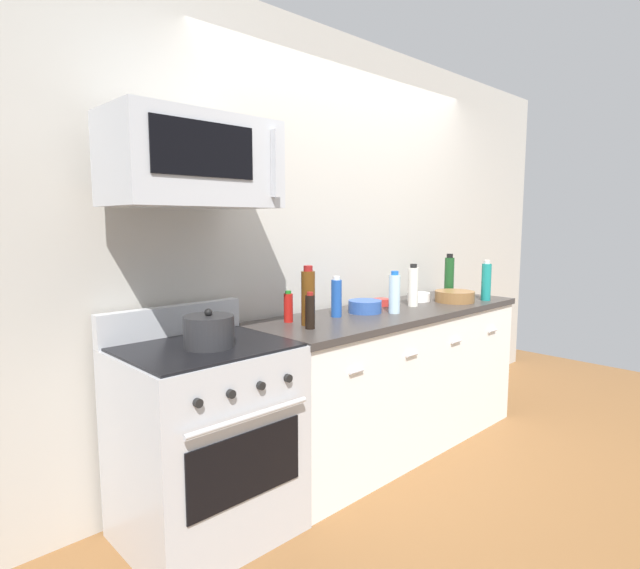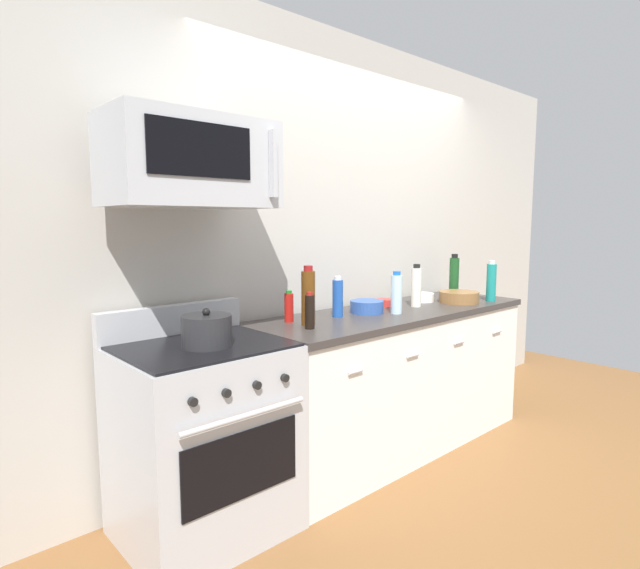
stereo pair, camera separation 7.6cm
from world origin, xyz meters
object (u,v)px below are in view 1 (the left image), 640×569
at_px(range_oven, 206,439).
at_px(bottle_water_clear, 394,293).
at_px(bottle_hot_sauce_red, 288,307).
at_px(bowl_blue_mixing, 365,306).
at_px(bowl_wooden_salad, 455,296).
at_px(bottle_wine_green, 449,277).
at_px(stockpot, 209,331).
at_px(bottle_soda_blue, 336,298).
at_px(bottle_soy_sauce_dark, 310,311).
at_px(bowl_white_ceramic, 419,297).
at_px(bottle_wine_amber, 308,297).
at_px(bottle_vinegar_white, 413,286).
at_px(bottle_sparkling_teal, 486,281).
at_px(bowl_red_small, 382,302).
at_px(microwave, 193,162).

xyz_separation_m(range_oven, bottle_water_clear, (1.30, -0.09, 0.58)).
xyz_separation_m(bottle_hot_sauce_red, bowl_blue_mixing, (0.54, -0.10, -0.04)).
relative_size(bottle_hot_sauce_red, bowl_wooden_salad, 0.65).
relative_size(bottle_water_clear, bottle_wine_green, 0.80).
distance_m(bottle_water_clear, stockpot, 1.30).
bearing_deg(bottle_water_clear, stockpot, 178.37).
height_order(range_oven, bottle_soda_blue, bottle_soda_blue).
xyz_separation_m(bottle_soy_sauce_dark, bowl_white_ceramic, (1.21, 0.16, -0.06)).
distance_m(range_oven, stockpot, 0.53).
height_order(range_oven, bottle_hot_sauce_red, bottle_hot_sauce_red).
relative_size(bottle_wine_amber, bottle_vinegar_white, 1.15).
bearing_deg(bottle_wine_green, bottle_soy_sauce_dark, -175.47).
relative_size(bottle_sparkling_teal, bowl_red_small, 2.56).
distance_m(bottle_water_clear, bottle_sparkling_teal, 0.91).
bearing_deg(bottle_hot_sauce_red, microwave, -170.80).
distance_m(bowl_wooden_salad, bowl_red_small, 0.56).
height_order(bottle_hot_sauce_red, bowl_wooden_salad, bottle_hot_sauce_red).
bearing_deg(range_oven, bowl_red_small, 5.69).
bearing_deg(bottle_wine_green, bottle_hot_sauce_red, 176.24).
bearing_deg(microwave, bowl_white_ceramic, 1.40).
bearing_deg(bottle_water_clear, microwave, 174.07).
distance_m(bottle_hot_sauce_red, bowl_white_ceramic, 1.17).
bearing_deg(bottle_hot_sauce_red, bottle_water_clear, -19.91).
distance_m(bottle_wine_amber, bowl_wooden_salad, 1.32).
relative_size(bottle_hot_sauce_red, bowl_red_small, 1.57).
relative_size(bottle_soy_sauce_dark, bowl_blue_mixing, 0.95).
xyz_separation_m(microwave, bottle_soda_blue, (0.95, 0.03, -0.71)).
height_order(bowl_white_ceramic, bowl_wooden_salad, bowl_wooden_salad).
height_order(microwave, bottle_wine_green, microwave).
distance_m(bottle_sparkling_teal, bowl_red_small, 0.83).
height_order(bottle_vinegar_white, bottle_soy_sauce_dark, bottle_vinegar_white).
height_order(bowl_blue_mixing, bowl_red_small, bowl_blue_mixing).
bearing_deg(bowl_wooden_salad, bowl_white_ceramic, 129.30).
height_order(bottle_sparkling_teal, bottle_wine_green, bottle_wine_green).
bearing_deg(bowl_white_ceramic, bottle_soda_blue, -178.91).
bearing_deg(bowl_blue_mixing, bowl_wooden_salad, -11.17).
bearing_deg(bowl_wooden_salad, bottle_wine_amber, 175.14).
bearing_deg(bottle_vinegar_white, bottle_soda_blue, 172.63).
bearing_deg(bowl_wooden_salad, bottle_sparkling_teal, -27.84).
relative_size(bottle_sparkling_teal, bowl_white_ceramic, 1.83).
xyz_separation_m(bottle_hot_sauce_red, stockpot, (-0.64, -0.20, -0.01)).
relative_size(bottle_sparkling_teal, bottle_hot_sauce_red, 1.63).
height_order(bowl_red_small, stockpot, stockpot).
relative_size(bottle_vinegar_white, bottle_wine_green, 0.87).
bearing_deg(range_oven, bottle_sparkling_teal, -5.82).
bearing_deg(bowl_white_ceramic, bottle_wine_amber, -175.85).
relative_size(microwave, bowl_blue_mixing, 3.56).
relative_size(bottle_wine_green, bowl_red_small, 2.87).
height_order(bottle_vinegar_white, bottle_hot_sauce_red, bottle_vinegar_white).
relative_size(bottle_sparkling_teal, bottle_soy_sauce_dark, 1.48).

